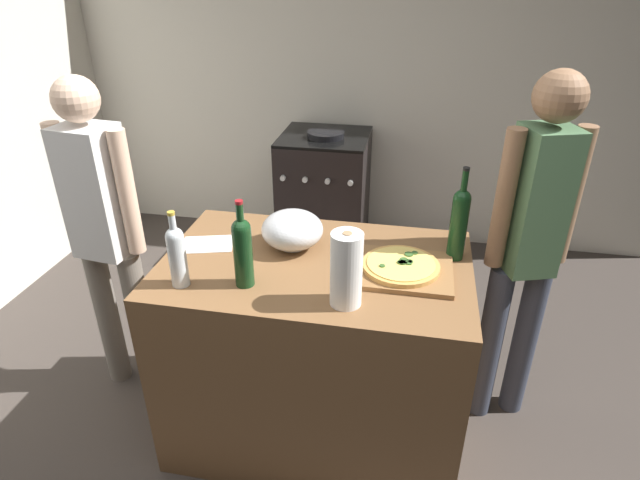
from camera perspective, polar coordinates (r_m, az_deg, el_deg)
The scene contains 14 objects.
ground_plane at distance 3.24m, azimuth -0.42°, elevation -9.82°, with size 4.68×3.25×0.02m, color #3F3833.
kitchen_wall_rear at distance 3.96m, azimuth 3.60°, elevation 18.25°, with size 4.68×0.10×2.60m, color silver.
counter at distance 2.37m, azimuth -0.47°, elevation -11.97°, with size 1.25×0.78×0.91m, color brown.
cutting_board at distance 2.06m, azimuth 8.76°, elevation -3.23°, with size 0.40×0.32×0.02m, color olive.
pizza at distance 2.05m, azimuth 8.82°, elevation -2.73°, with size 0.30×0.30×0.03m.
mixing_bowl at distance 2.19m, azimuth -3.04°, elevation 1.13°, with size 0.26×0.26×0.16m.
paper_towel_roll at distance 1.80m, azimuth 2.89°, elevation -3.23°, with size 0.11×0.11×0.28m.
wine_bottle_amber at distance 1.97m, azimuth -15.33°, elevation -1.45°, with size 0.07×0.07×0.30m.
wine_bottle_clear at distance 2.13m, azimuth 14.93°, elevation 2.01°, with size 0.07×0.07×0.39m.
wine_bottle_dark at distance 1.91m, azimuth -8.43°, elevation -0.98°, with size 0.07×0.07×0.34m.
recipe_sheet at distance 2.29m, azimuth -12.13°, elevation -0.45°, with size 0.21×0.15×0.00m, color white.
stove at distance 3.85m, azimuth 0.48°, elevation 4.88°, with size 0.61×0.61×0.95m.
person_in_stripes at distance 2.57m, azimuth -22.51°, elevation 1.35°, with size 0.40×0.23×1.59m.
person_in_red at distance 2.36m, azimuth 21.77°, elevation -0.28°, with size 0.35×0.25×1.65m.
Camera 1 is at (0.50, -1.17, 1.99)m, focal length 29.36 mm.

